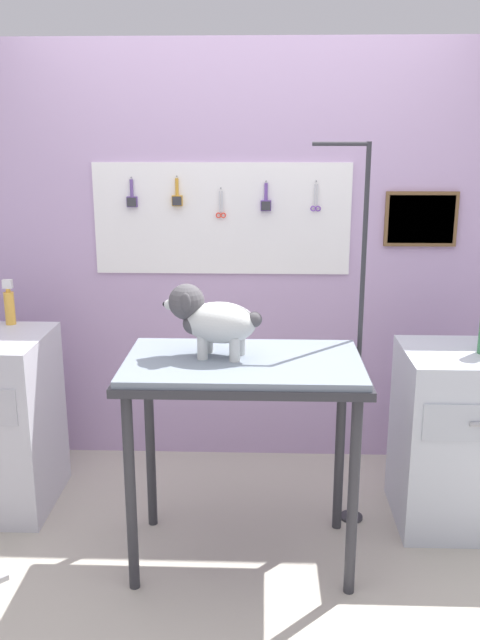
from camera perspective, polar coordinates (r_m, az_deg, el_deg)
ground at (r=3.01m, az=-0.60°, el=-22.07°), size 4.40×4.00×0.04m
rear_wall_panel at (r=3.73m, az=0.27°, el=5.20°), size 4.00×0.11×2.30m
grooming_table at (r=2.81m, az=0.27°, el=-5.31°), size 1.00×0.60×0.92m
grooming_arm at (r=3.14m, az=9.87°, el=-2.97°), size 0.30×0.11×1.79m
dog at (r=2.78m, az=-2.50°, el=0.11°), size 0.42×0.24×0.30m
cabinet_right at (r=3.42m, az=18.94°, el=-9.39°), size 0.68×0.54×0.86m
detangler_spray at (r=3.61m, az=-18.91°, el=1.20°), size 0.05×0.05×0.23m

